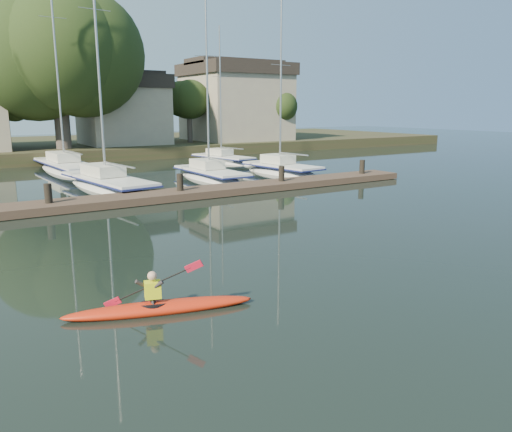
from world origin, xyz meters
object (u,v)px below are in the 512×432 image
sailboat_6 (67,175)px  sailboat_7 (223,165)px  kayak (159,305)px  sailboat_4 (282,177)px  sailboat_3 (211,182)px  dock (119,200)px  sailboat_2 (108,192)px

sailboat_6 → sailboat_7: bearing=-6.6°
kayak → sailboat_4: (15.53, 17.44, -0.36)m
kayak → sailboat_7: 29.97m
sailboat_4 → sailboat_3: bearing=171.3°
kayak → dock: bearing=92.8°
sailboat_3 → sailboat_7: (5.21, 8.01, 0.02)m
dock → sailboat_4: size_ratio=2.78×
sailboat_3 → sailboat_6: (-6.71, 8.57, -0.01)m
kayak → sailboat_3: (10.31, 17.62, -0.35)m
kayak → sailboat_2: 17.69m
kayak → sailboat_2: sailboat_2 is taller
sailboat_2 → sailboat_6: sailboat_6 is taller
dock → sailboat_4: bearing=21.5°
sailboat_4 → sailboat_6: size_ratio=0.71×
dock → sailboat_3: size_ratio=2.69×
kayak → sailboat_4: sailboat_4 is taller
sailboat_2 → sailboat_6: size_ratio=0.92×
kayak → sailboat_3: bearing=76.1°
dock → sailboat_7: bearing=46.4°
dock → sailboat_7: (12.48, 13.10, -0.38)m
dock → sailboat_3: sailboat_3 is taller
kayak → dock: kayak is taller
kayak → sailboat_4: 23.36m
dock → sailboat_6: 13.68m
kayak → sailboat_6: sailboat_6 is taller
dock → sailboat_6: (0.55, 13.66, -0.40)m
sailboat_2 → sailboat_7: size_ratio=1.36×
sailboat_3 → sailboat_4: bearing=-3.0°
sailboat_7 → sailboat_4: bearing=-101.0°
dock → sailboat_7: 18.10m
sailboat_4 → dock: bearing=-165.2°
sailboat_4 → sailboat_7: (-0.01, 8.19, 0.03)m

